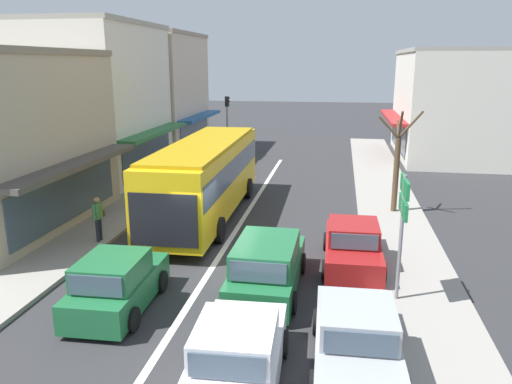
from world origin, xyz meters
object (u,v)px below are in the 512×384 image
Objects in this scene: traffic_light_downstreet at (227,116)px; directional_road_sign at (403,208)px; parked_sedan_kerb_front at (356,339)px; pedestrian_with_handbag_near at (98,216)px; city_bus at (206,174)px; street_tree_right at (397,166)px; hatchback_behind_bus_mid at (117,284)px; parked_sedan_kerb_second at (353,246)px; wagon_behind_bus_near at (267,266)px; sedan_queue_gap_filler at (236,360)px.

traffic_light_downstreet reaches higher than directional_road_sign.
parked_sedan_kerb_front is 10.91m from pedestrian_with_handbag_near.
street_tree_right reaches higher than city_bus.
hatchback_behind_bus_mid is (-0.19, -8.39, -1.17)m from city_bus.
parked_sedan_kerb_second is at bearing 33.21° from hatchback_behind_bus_mid.
directional_road_sign is at bearing -16.06° from pedestrian_with_handbag_near.
directional_road_sign is at bearing -65.41° from traffic_light_downstreet.
city_bus is at bearing 120.99° from parked_sedan_kerb_front.
wagon_behind_bus_near is at bearing -136.85° from parked_sedan_kerb_second.
street_tree_right is (1.93, 11.86, 1.46)m from parked_sedan_kerb_front.
traffic_light_downstreet is at bearing 103.09° from sedan_queue_gap_filler.
parked_sedan_kerb_second is at bearing 43.15° from wagon_behind_bus_near.
traffic_light_downstreet is (-2.15, 13.66, 0.97)m from city_bus.
wagon_behind_bus_near is at bearing 90.54° from sedan_queue_gap_filler.
street_tree_right is at bearing 13.05° from city_bus.
traffic_light_downstreet reaches higher than hatchback_behind_bus_mid.
parked_sedan_kerb_front is at bearing -54.48° from wagon_behind_bus_near.
pedestrian_with_handbag_near reaches higher than hatchback_behind_bus_mid.
pedestrian_with_handbag_near is (-2.78, 4.55, 0.36)m from hatchback_behind_bus_mid.
directional_road_sign reaches higher than sedan_queue_gap_filler.
traffic_light_downstreet reaches higher than pedestrian_with_handbag_near.
wagon_behind_bus_near is 1.00× the size of street_tree_right.
city_bus is 9.92m from directional_road_sign.
pedestrian_with_handbag_near is (-8.98, 6.17, 0.40)m from parked_sedan_kerb_front.
directional_road_sign is 8.67m from street_tree_right.
pedestrian_with_handbag_near is at bearing -92.68° from traffic_light_downstreet.
street_tree_right is 2.78× the size of pedestrian_with_handbag_near.
hatchback_behind_bus_mid is 0.83× the size of street_tree_right.
traffic_light_downstreet is (-1.96, 22.05, 2.15)m from hatchback_behind_bus_mid.
wagon_behind_bus_near is (-0.04, 4.57, 0.08)m from sedan_queue_gap_filler.
parked_sedan_kerb_front is (2.38, 1.17, 0.00)m from sedan_queue_gap_filler.
street_tree_right is 12.35m from pedestrian_with_handbag_near.
pedestrian_with_handbag_near is at bearing 157.11° from wagon_behind_bus_near.
hatchback_behind_bus_mid is 2.30× the size of pedestrian_with_handbag_near.
street_tree_right reaches higher than directional_road_sign.
pedestrian_with_handbag_near is (-10.17, 2.93, -1.64)m from directional_road_sign.
parked_sedan_kerb_second is at bearing 70.66° from sedan_queue_gap_filler.
street_tree_right reaches higher than sedan_queue_gap_filler.
sedan_queue_gap_filler is at bearing -109.34° from parked_sedan_kerb_second.
street_tree_right is (10.09, -11.82, -0.74)m from traffic_light_downstreet.
directional_road_sign reaches higher than parked_sedan_kerb_front.
parked_sedan_kerb_front is at bearing -34.47° from pedestrian_with_handbag_near.
city_bus is 6.68× the size of pedestrian_with_handbag_near.
hatchback_behind_bus_mid is (-3.82, 2.79, 0.05)m from sedan_queue_gap_filler.
parked_sedan_kerb_front is 1.00× the size of parked_sedan_kerb_second.
sedan_queue_gap_filler is 1.02× the size of traffic_light_downstreet.
sedan_queue_gap_filler is at bearing -108.32° from street_tree_right.
wagon_behind_bus_near is at bearing -74.20° from traffic_light_downstreet.
directional_road_sign is (1.16, -2.46, 2.04)m from parked_sedan_kerb_second.
traffic_light_downstreet is 1.17× the size of directional_road_sign.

